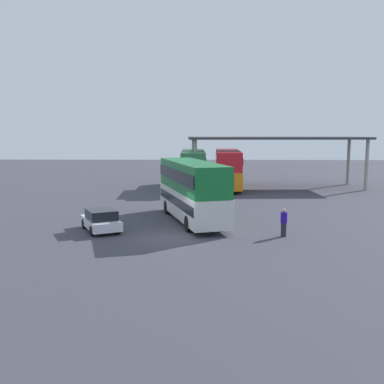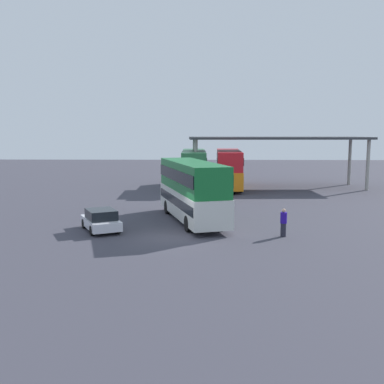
# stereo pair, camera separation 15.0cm
# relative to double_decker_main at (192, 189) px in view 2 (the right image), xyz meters

# --- Properties ---
(ground_plane) EXTENTS (140.00, 140.00, 0.00)m
(ground_plane) POSITION_rel_double_decker_main_xyz_m (-1.09, -4.63, -2.22)
(ground_plane) COLOR #3D3C47
(double_decker_main) EXTENTS (5.12, 10.28, 4.05)m
(double_decker_main) POSITION_rel_double_decker_main_xyz_m (0.00, 0.00, 0.00)
(double_decker_main) COLOR silver
(double_decker_main) RESTS_ON ground_plane
(parked_hatchback) EXTENTS (3.18, 4.01, 1.35)m
(parked_hatchback) POSITION_rel_double_decker_main_xyz_m (-5.52, -3.17, -1.55)
(parked_hatchback) COLOR silver
(parked_hatchback) RESTS_ON ground_plane
(double_decker_near_canopy) EXTENTS (2.75, 11.36, 4.00)m
(double_decker_near_canopy) POSITION_rel_double_decker_main_xyz_m (-0.23, 18.17, -0.02)
(double_decker_near_canopy) COLOR silver
(double_decker_near_canopy) RESTS_ON ground_plane
(double_decker_mid_row) EXTENTS (2.81, 11.08, 4.03)m
(double_decker_mid_row) POSITION_rel_double_decker_main_xyz_m (3.51, 17.87, -0.01)
(double_decker_mid_row) COLOR orange
(double_decker_mid_row) RESTS_ON ground_plane
(depot_canopy) EXTENTS (19.24, 7.12, 5.48)m
(depot_canopy) POSITION_rel_double_decker_main_xyz_m (8.77, 18.40, 2.90)
(depot_canopy) COLOR #33353A
(depot_canopy) RESTS_ON ground_plane
(pedestrian_waiting) EXTENTS (0.38, 0.38, 1.65)m
(pedestrian_waiting) POSITION_rel_double_decker_main_xyz_m (5.42, -4.41, -1.40)
(pedestrian_waiting) COLOR #262633
(pedestrian_waiting) RESTS_ON ground_plane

